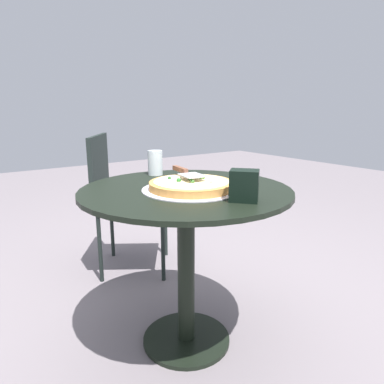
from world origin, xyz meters
name	(u,v)px	position (x,y,z in m)	size (l,w,h in m)	color
ground_plane	(186,340)	(0.00, 0.00, 0.00)	(10.00, 10.00, 0.00)	slate
patio_table	(186,227)	(0.00, 0.00, 0.53)	(0.84, 0.84, 0.69)	black
pizza_on_tray	(192,185)	(0.00, -0.04, 0.71)	(0.38, 0.38, 0.05)	silver
pizza_server	(186,172)	(0.02, 0.03, 0.75)	(0.09, 0.21, 0.02)	silver
drinking_cup	(155,163)	(0.04, 0.32, 0.75)	(0.07, 0.07, 0.12)	white
napkin_dispenser	(244,186)	(0.05, -0.28, 0.75)	(0.10, 0.07, 0.11)	black
patio_chair_far	(121,191)	(0.09, 0.83, 0.51)	(0.59, 0.59, 0.84)	black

